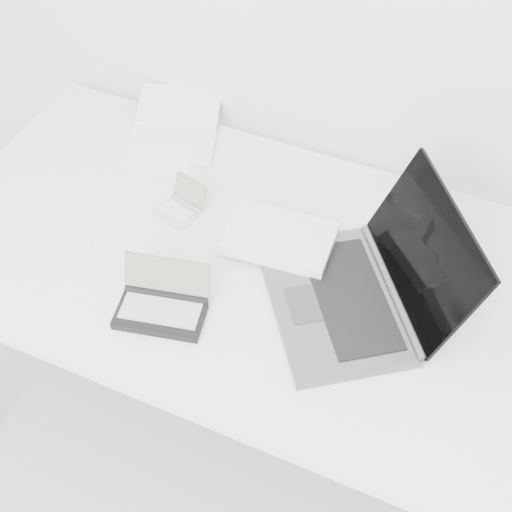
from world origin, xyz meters
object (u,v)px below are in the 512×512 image
at_px(desk, 275,280).
at_px(netbook_open_white, 174,133).
at_px(laptop_large, 339,275).
at_px(palmtop_charcoal, 162,305).

relative_size(desk, netbook_open_white, 4.72).
relative_size(laptop_large, palmtop_charcoal, 2.84).
bearing_deg(desk, palmtop_charcoal, -128.37).
bearing_deg(palmtop_charcoal, netbook_open_white, 103.57).
relative_size(desk, palmtop_charcoal, 7.76).
relative_size(laptop_large, netbook_open_white, 1.73).
xyz_separation_m(netbook_open_white, palmtop_charcoal, (0.25, -0.51, 0.01)).
distance_m(netbook_open_white, palmtop_charcoal, 0.57).
distance_m(desk, palmtop_charcoal, 0.28).
height_order(desk, palmtop_charcoal, palmtop_charcoal).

